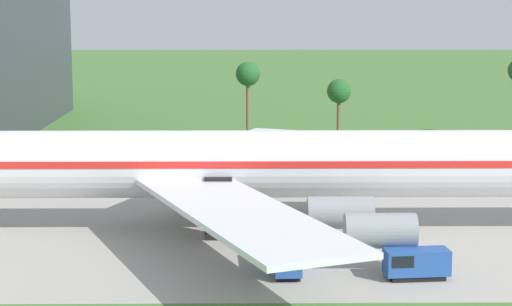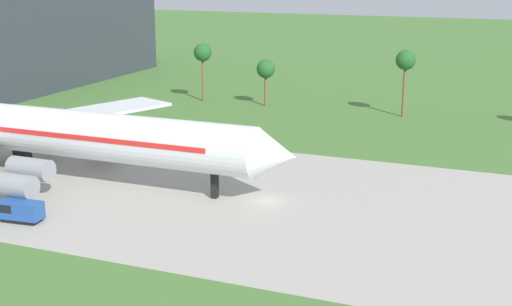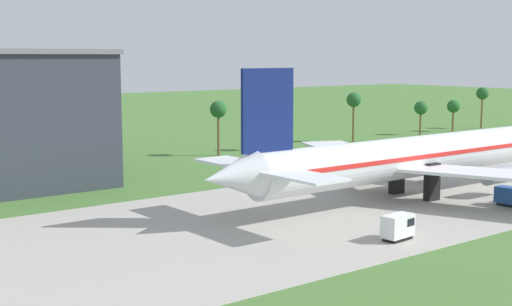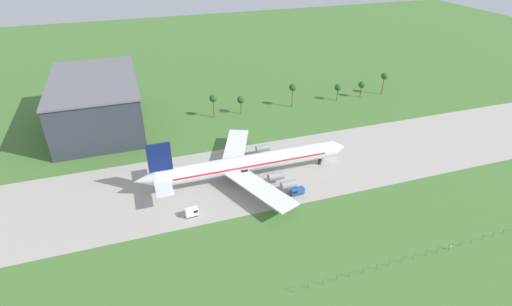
% 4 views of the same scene
% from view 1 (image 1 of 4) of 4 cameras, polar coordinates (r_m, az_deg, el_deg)
% --- Properties ---
extents(jet_airliner, '(78.96, 59.28, 19.47)m').
position_cam_1_polar(jet_airliner, '(83.60, -0.91, -0.72)').
color(jet_airliner, white).
rests_on(jet_airliner, ground_plane).
extents(fuel_truck, '(2.26, 5.78, 2.69)m').
position_cam_1_polar(fuel_truck, '(71.30, 1.86, -6.31)').
color(fuel_truck, black).
rests_on(fuel_truck, ground_plane).
extents(catering_van, '(4.99, 2.45, 2.30)m').
position_cam_1_polar(catering_van, '(70.95, 9.72, -6.69)').
color(catering_van, black).
rests_on(catering_van, ground_plane).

